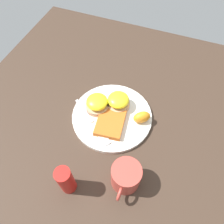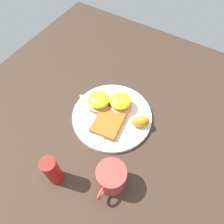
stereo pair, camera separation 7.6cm
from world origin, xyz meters
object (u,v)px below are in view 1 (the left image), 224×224
object	(u,v)px
sandwich_benedict_left	(118,102)
condiment_bottle	(66,180)
cup	(126,177)
sandwich_benedict_right	(97,104)
orange_wedge	(142,117)
hashbrown_patty	(110,123)
fork	(94,124)

from	to	relation	value
sandwich_benedict_left	condiment_bottle	size ratio (longest dim) A/B	0.68
cup	condiment_bottle	world-z (taller)	condiment_bottle
sandwich_benedict_left	cup	bearing A→B (deg)	24.45
sandwich_benedict_right	condiment_bottle	bearing A→B (deg)	5.71
sandwich_benedict_left	sandwich_benedict_right	world-z (taller)	same
orange_wedge	condiment_bottle	world-z (taller)	condiment_bottle
sandwich_benedict_left	orange_wedge	world-z (taller)	sandwich_benedict_left
sandwich_benedict_right	hashbrown_patty	xyz separation A→B (m)	(0.05, 0.07, -0.02)
sandwich_benedict_left	hashbrown_patty	size ratio (longest dim) A/B	0.73
orange_wedge	condiment_bottle	size ratio (longest dim) A/B	0.50
orange_wedge	sandwich_benedict_left	bearing A→B (deg)	-107.25
orange_wedge	cup	size ratio (longest dim) A/B	0.52
sandwich_benedict_left	hashbrown_patty	bearing A→B (deg)	0.97
hashbrown_patty	orange_wedge	size ratio (longest dim) A/B	1.89
sandwich_benedict_right	fork	bearing A→B (deg)	11.84
hashbrown_patty	orange_wedge	xyz separation A→B (m)	(-0.05, 0.09, 0.01)
sandwich_benedict_right	orange_wedge	xyz separation A→B (m)	(-0.00, 0.16, -0.00)
condiment_bottle	hashbrown_patty	bearing A→B (deg)	170.41
sandwich_benedict_right	condiment_bottle	world-z (taller)	condiment_bottle
hashbrown_patty	cup	world-z (taller)	cup
hashbrown_patty	condiment_bottle	xyz separation A→B (m)	(0.24, -0.04, 0.04)
sandwich_benedict_right	condiment_bottle	size ratio (longest dim) A/B	0.68
sandwich_benedict_right	orange_wedge	world-z (taller)	sandwich_benedict_right
sandwich_benedict_left	hashbrown_patty	xyz separation A→B (m)	(0.08, 0.00, -0.02)
hashbrown_patty	condiment_bottle	bearing A→B (deg)	-9.59
sandwich_benedict_left	orange_wedge	size ratio (longest dim) A/B	1.37
sandwich_benedict_right	orange_wedge	distance (m)	0.16
fork	orange_wedge	bearing A→B (deg)	116.22
orange_wedge	cup	bearing A→B (deg)	3.97
sandwich_benedict_left	fork	xyz separation A→B (m)	(0.10, -0.05, -0.02)
hashbrown_patty	fork	xyz separation A→B (m)	(0.02, -0.05, -0.01)
condiment_bottle	orange_wedge	bearing A→B (deg)	154.94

